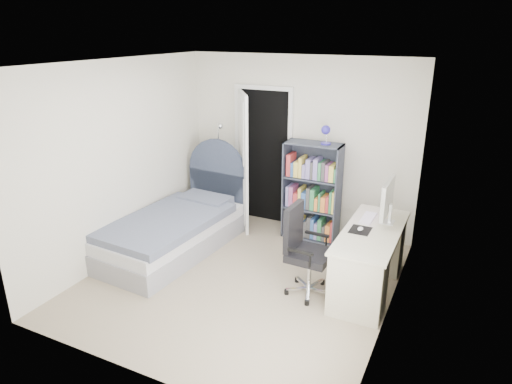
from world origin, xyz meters
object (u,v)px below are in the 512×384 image
at_px(nightstand, 225,200).
at_px(floor_lamp, 220,181).
at_px(desk, 370,257).
at_px(office_chair, 303,246).
at_px(bookcase, 312,196).
at_px(bed, 178,228).

bearing_deg(nightstand, floor_lamp, 146.56).
height_order(desk, office_chair, desk).
distance_m(nightstand, bookcase, 1.42).
bearing_deg(office_chair, bookcase, 105.51).
bearing_deg(nightstand, bookcase, 1.05).
bearing_deg(floor_lamp, bed, -89.59).
relative_size(desk, office_chair, 1.45).
bearing_deg(desk, bookcase, 136.35).
relative_size(bed, floor_lamp, 1.45).
bearing_deg(desk, bed, -177.31).
relative_size(bookcase, desk, 1.10).
xyz_separation_m(nightstand, office_chair, (1.78, -1.36, 0.22)).
bearing_deg(bed, bookcase, 36.69).
bearing_deg(bookcase, bed, -143.31).
relative_size(bed, desk, 1.47).
distance_m(nightstand, floor_lamp, 0.31).
bearing_deg(office_chair, bed, 171.92).
height_order(nightstand, desk, desk).
bearing_deg(bookcase, desk, -43.65).
bearing_deg(bookcase, floor_lamp, 177.99).
xyz_separation_m(floor_lamp, bookcase, (1.51, -0.05, 0.01)).
relative_size(nightstand, office_chair, 0.52).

